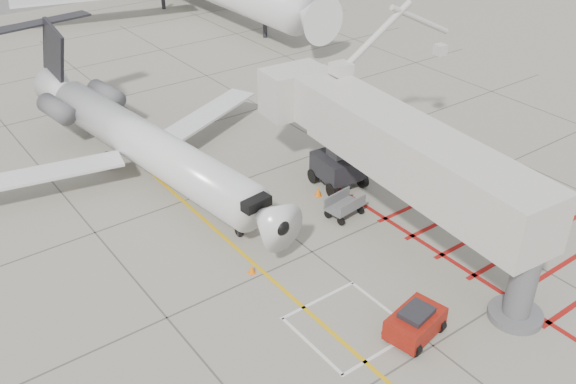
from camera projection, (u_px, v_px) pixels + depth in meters
ground_plane at (367, 294)px, 28.98m from camera, size 260.00×260.00×0.00m
regional_jet at (164, 135)px, 35.02m from camera, size 24.20×29.10×7.04m
jet_bridge at (418, 169)px, 30.63m from camera, size 11.30×20.92×8.06m
pushback_tug at (415, 322)px, 26.37m from camera, size 2.75×2.01×1.46m
baggage_cart at (345, 206)px, 34.20m from camera, size 2.13×1.49×1.25m
ground_power_unit at (507, 193)px, 34.71m from camera, size 2.71×2.10×1.89m
cone_nose at (252, 269)px, 30.19m from camera, size 0.34×0.34×0.47m
cone_side at (318, 192)px, 36.14m from camera, size 0.39×0.39×0.54m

